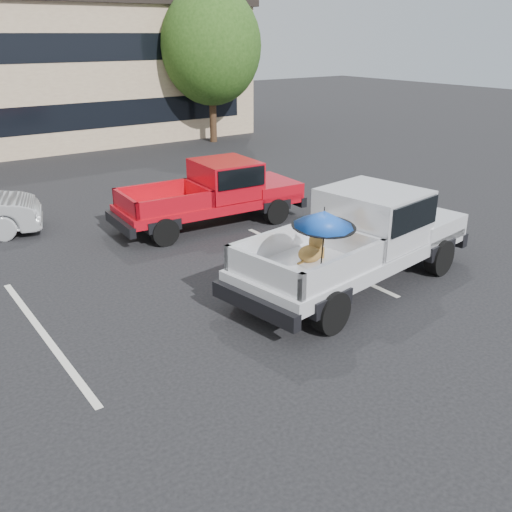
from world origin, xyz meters
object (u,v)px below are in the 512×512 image
Objects in this scene: silver_pickup at (365,232)px; red_pickup at (221,190)px; tree_right at (211,46)px; tree_back at (81,40)px.

silver_pickup is 4.94m from red_pickup.
tree_right is at bearing 62.95° from red_pickup.
tree_right is at bearing 60.26° from silver_pickup.
tree_back is (-3.00, 8.00, 0.20)m from tree_right.
red_pickup is at bearing -120.72° from tree_right.
silver_pickup is 1.15× the size of red_pickup.
silver_pickup is at bearing -97.30° from tree_back.
silver_pickup reaches higher than red_pickup.
tree_back is at bearing 83.63° from red_pickup.
silver_pickup is at bearing -83.12° from red_pickup.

